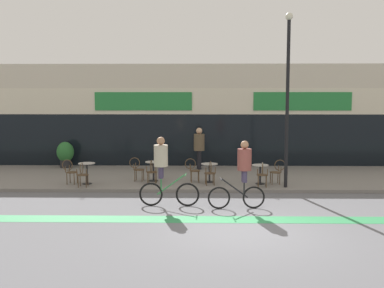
{
  "coord_description": "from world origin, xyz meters",
  "views": [
    {
      "loc": [
        -1.06,
        -10.78,
        3.28
      ],
      "look_at": [
        -1.36,
        7.18,
        1.43
      ],
      "focal_mm": 42.0,
      "sensor_mm": 36.0,
      "label": 1
    }
  ],
  "objects": [
    {
      "name": "bike_lane_stripe",
      "position": [
        0.0,
        1.08,
        0.0
      ],
      "size": [
        36.0,
        0.7,
        0.01
      ],
      "primitive_type": "cube",
      "color": "#2D844C",
      "rests_on": "ground"
    },
    {
      "name": "cyclist_1",
      "position": [
        -2.15,
        2.59,
        1.18
      ],
      "size": [
        1.84,
        0.48,
        2.11
      ],
      "rotation": [
        0.0,
        0.0,
        -0.03
      ],
      "color": "black",
      "rests_on": "ground"
    },
    {
      "name": "lamp_post",
      "position": [
        2.0,
        4.95,
        3.56
      ],
      "size": [
        0.26,
        0.26,
        6.06
      ],
      "color": "black",
      "rests_on": "sidewalk_slab"
    },
    {
      "name": "cafe_chair_2_side",
      "position": [
        -1.31,
        5.86,
        0.64
      ],
      "size": [
        0.59,
        0.43,
        0.9
      ],
      "rotation": [
        0.0,
        0.0,
        0.09
      ],
      "color": "#4C3823",
      "rests_on": "sidewalk_slab"
    },
    {
      "name": "cafe_chair_0_near",
      "position": [
        -5.2,
        4.8,
        0.64
      ],
      "size": [
        0.41,
        0.58,
        0.9
      ],
      "rotation": [
        0.0,
        0.0,
        1.59
      ],
      "color": "#4C3823",
      "rests_on": "sidewalk_slab"
    },
    {
      "name": "cyclist_0",
      "position": [
        0.2,
        2.3,
        1.16
      ],
      "size": [
        1.71,
        0.52,
        2.03
      ],
      "rotation": [
        0.0,
        0.0,
        3.23
      ],
      "color": "black",
      "rests_on": "ground"
    },
    {
      "name": "cafe_chair_0_side",
      "position": [
        -5.83,
        5.44,
        0.64
      ],
      "size": [
        0.6,
        0.45,
        0.9
      ],
      "rotation": [
        0.0,
        0.0,
        -0.13
      ],
      "color": "#4C3823",
      "rests_on": "sidewalk_slab"
    },
    {
      "name": "planter_pot",
      "position": [
        -7.16,
        9.34,
        0.76
      ],
      "size": [
        0.77,
        0.77,
        1.17
      ],
      "color": "#232326",
      "rests_on": "sidewalk_slab"
    },
    {
      "name": "cafe_chair_2_near",
      "position": [
        -0.68,
        5.24,
        0.64
      ],
      "size": [
        0.44,
        0.6,
        0.9
      ],
      "rotation": [
        0.0,
        0.0,
        1.69
      ],
      "color": "#4C3823",
      "rests_on": "sidewalk_slab"
    },
    {
      "name": "bistro_table_3",
      "position": [
        1.17,
        5.54,
        0.62
      ],
      "size": [
        0.61,
        0.61,
        0.71
      ],
      "color": "black",
      "rests_on": "sidewalk_slab"
    },
    {
      "name": "bistro_table_1",
      "position": [
        -2.81,
        6.07,
        0.64
      ],
      "size": [
        0.63,
        0.63,
        0.74
      ],
      "color": "black",
      "rests_on": "sidewalk_slab"
    },
    {
      "name": "storefront_facade",
      "position": [
        0.0,
        11.96,
        2.41
      ],
      "size": [
        40.0,
        4.06,
        4.84
      ],
      "color": "beige",
      "rests_on": "ground"
    },
    {
      "name": "cafe_chair_1_near",
      "position": [
        -2.82,
        5.45,
        0.64
      ],
      "size": [
        0.42,
        0.58,
        0.9
      ],
      "rotation": [
        0.0,
        0.0,
        1.52
      ],
      "color": "#4C3823",
      "rests_on": "sidewalk_slab"
    },
    {
      "name": "cafe_chair_3_side",
      "position": [
        1.8,
        5.55,
        0.64
      ],
      "size": [
        0.59,
        0.43,
        0.9
      ],
      "rotation": [
        0.0,
        0.0,
        3.21
      ],
      "color": "#4C3823",
      "rests_on": "sidewalk_slab"
    },
    {
      "name": "cafe_chair_3_near",
      "position": [
        1.16,
        4.92,
        0.64
      ],
      "size": [
        0.44,
        0.59,
        0.9
      ],
      "rotation": [
        0.0,
        0.0,
        1.47
      ],
      "color": "#4C3823",
      "rests_on": "sidewalk_slab"
    },
    {
      "name": "bistro_table_2",
      "position": [
        -0.68,
        5.86,
        0.62
      ],
      "size": [
        0.63,
        0.63,
        0.71
      ],
      "color": "black",
      "rests_on": "sidewalk_slab"
    },
    {
      "name": "cafe_chair_1_side",
      "position": [
        -3.44,
        6.08,
        0.64
      ],
      "size": [
        0.59,
        0.43,
        0.9
      ],
      "rotation": [
        0.0,
        0.0,
        -0.07
      ],
      "color": "#4C3823",
      "rests_on": "sidewalk_slab"
    },
    {
      "name": "ground_plane",
      "position": [
        0.0,
        0.0,
        0.0
      ],
      "size": [
        120.0,
        120.0,
        0.0
      ],
      "primitive_type": "plane",
      "color": "#5B5B60"
    },
    {
      "name": "bistro_table_0",
      "position": [
        -5.2,
        5.43,
        0.67
      ],
      "size": [
        0.61,
        0.61,
        0.78
      ],
      "color": "black",
      "rests_on": "sidewalk_slab"
    },
    {
      "name": "sidewalk_slab",
      "position": [
        0.0,
        7.25,
        0.06
      ],
      "size": [
        40.0,
        5.5,
        0.12
      ],
      "primitive_type": "cube",
      "color": "slate",
      "rests_on": "ground"
    },
    {
      "name": "pedestrian_near_end",
      "position": [
        -1.08,
        8.94,
        1.22
      ],
      "size": [
        0.56,
        0.56,
        1.84
      ],
      "rotation": [
        0.0,
        0.0,
        3.34
      ],
      "color": "black",
      "rests_on": "sidewalk_slab"
    }
  ]
}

